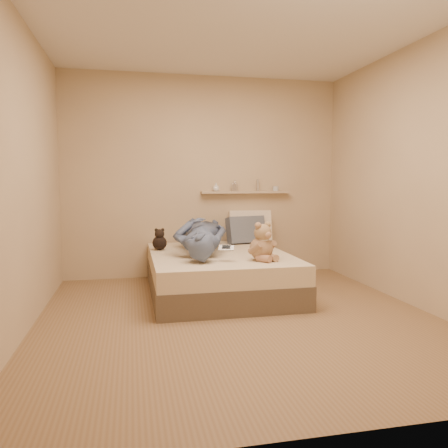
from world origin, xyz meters
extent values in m
plane|color=olive|center=(0.00, 0.00, 0.00)|extent=(3.80, 3.80, 0.00)
plane|color=silver|center=(0.00, 0.00, 2.60)|extent=(3.80, 3.80, 0.00)
plane|color=tan|center=(0.00, 1.90, 1.30)|extent=(3.60, 0.00, 3.60)
plane|color=tan|center=(0.00, -1.90, 1.30)|extent=(3.60, 0.00, 3.60)
plane|color=tan|center=(-1.80, 0.00, 1.30)|extent=(0.00, 3.80, 3.80)
plane|color=tan|center=(1.80, 0.00, 1.30)|extent=(0.00, 3.80, 3.80)
cube|color=brown|center=(0.00, 0.93, 0.12)|extent=(1.50, 1.90, 0.25)
cube|color=beige|center=(0.00, 0.93, 0.35)|extent=(1.48, 1.88, 0.20)
cube|color=#AFB1B6|center=(-0.03, 0.40, 0.59)|extent=(0.17, 0.12, 0.05)
cube|color=black|center=(-0.03, 0.40, 0.60)|extent=(0.09, 0.07, 0.03)
sphere|color=#957752|center=(0.33, 0.41, 0.57)|extent=(0.24, 0.24, 0.24)
sphere|color=#9E7C57|center=(0.34, 0.39, 0.73)|extent=(0.18, 0.18, 0.18)
sphere|color=tan|center=(0.28, 0.36, 0.81)|extent=(0.07, 0.07, 0.07)
sphere|color=tan|center=(0.40, 0.41, 0.81)|extent=(0.07, 0.07, 0.07)
sphere|color=#A07658|center=(0.37, 0.32, 0.71)|extent=(0.07, 0.07, 0.07)
cylinder|color=#8A6749|center=(0.25, 0.33, 0.58)|extent=(0.15, 0.16, 0.13)
cylinder|color=#886548|center=(0.45, 0.42, 0.58)|extent=(0.08, 0.16, 0.13)
cylinder|color=#A87659|center=(0.32, 0.29, 0.49)|extent=(0.15, 0.17, 0.08)
cylinder|color=#A27A56|center=(0.43, 0.33, 0.49)|extent=(0.10, 0.17, 0.08)
cylinder|color=beige|center=(0.34, 0.39, 0.66)|extent=(0.16, 0.16, 0.02)
sphere|color=black|center=(-0.63, 1.27, 0.53)|extent=(0.17, 0.17, 0.17)
sphere|color=black|center=(-0.63, 1.26, 0.64)|extent=(0.11, 0.11, 0.11)
sphere|color=black|center=(-0.67, 1.26, 0.69)|extent=(0.04, 0.04, 0.04)
sphere|color=black|center=(-0.59, 1.26, 0.69)|extent=(0.04, 0.04, 0.04)
cube|color=beige|center=(0.59, 1.76, 0.65)|extent=(0.57, 0.30, 0.43)
cube|color=slate|center=(0.50, 1.62, 0.62)|extent=(0.54, 0.32, 0.36)
imported|color=#495473|center=(-0.18, 1.07, 0.65)|extent=(0.88, 1.71, 0.39)
cube|color=tan|center=(0.55, 1.84, 1.10)|extent=(1.20, 0.12, 0.03)
imported|color=white|center=(0.15, 1.84, 1.17)|extent=(0.11, 0.11, 0.11)
imported|color=silver|center=(0.40, 1.84, 1.19)|extent=(0.09, 0.09, 0.15)
cylinder|color=#BBBCC0|center=(0.72, 1.84, 1.19)|extent=(0.03, 0.03, 0.16)
cylinder|color=silver|center=(0.97, 1.84, 1.15)|extent=(0.08, 0.08, 0.06)
camera|label=1|loc=(-0.94, -3.77, 1.24)|focal=35.00mm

